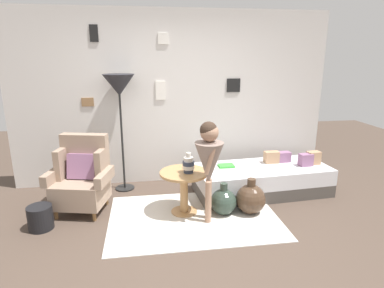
% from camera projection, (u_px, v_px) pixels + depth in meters
% --- Properties ---
extents(ground_plane, '(12.00, 12.00, 0.00)m').
position_uv_depth(ground_plane, '(191.00, 245.00, 3.44)').
color(ground_plane, '#4C3D33').
extents(gallery_wall, '(4.80, 0.12, 2.60)m').
position_uv_depth(gallery_wall, '(173.00, 99.00, 4.95)').
color(gallery_wall, silver).
rests_on(gallery_wall, ground).
extents(rug, '(2.06, 1.44, 0.01)m').
position_uv_depth(rug, '(194.00, 217.00, 4.03)').
color(rug, silver).
rests_on(rug, ground).
extents(armchair, '(0.85, 0.71, 0.97)m').
position_uv_depth(armchair, '(82.00, 177.00, 4.14)').
color(armchair, olive).
rests_on(armchair, ground).
extents(daybed, '(1.95, 0.94, 0.40)m').
position_uv_depth(daybed, '(262.00, 180.00, 4.71)').
color(daybed, '#4C4742').
rests_on(daybed, ground).
extents(pillow_head, '(0.20, 0.14, 0.19)m').
position_uv_depth(pillow_head, '(313.00, 158.00, 4.74)').
color(pillow_head, tan).
rests_on(pillow_head, daybed).
extents(pillow_mid, '(0.20, 0.14, 0.18)m').
position_uv_depth(pillow_mid, '(306.00, 160.00, 4.68)').
color(pillow_mid, gray).
rests_on(pillow_mid, daybed).
extents(pillow_back, '(0.20, 0.14, 0.15)m').
position_uv_depth(pillow_back, '(284.00, 157.00, 4.85)').
color(pillow_back, gray).
rests_on(pillow_back, daybed).
extents(pillow_extra, '(0.21, 0.12, 0.17)m').
position_uv_depth(pillow_extra, '(271.00, 157.00, 4.81)').
color(pillow_extra, tan).
rests_on(pillow_extra, daybed).
extents(side_table, '(0.60, 0.60, 0.55)m').
position_uv_depth(side_table, '(184.00, 183.00, 4.05)').
color(side_table, tan).
rests_on(side_table, ground).
extents(vase_striped, '(0.15, 0.15, 0.25)m').
position_uv_depth(vase_striped, '(188.00, 165.00, 3.96)').
color(vase_striped, '#2D384C').
rests_on(vase_striped, side_table).
extents(floor_lamp, '(0.44, 0.44, 1.69)m').
position_uv_depth(floor_lamp, '(119.00, 89.00, 4.51)').
color(floor_lamp, black).
rests_on(floor_lamp, ground).
extents(person_child, '(0.34, 0.34, 1.23)m').
position_uv_depth(person_child, '(209.00, 158.00, 3.75)').
color(person_child, '#A37A60').
rests_on(person_child, ground).
extents(book_on_daybed, '(0.22, 0.16, 0.03)m').
position_uv_depth(book_on_daybed, '(226.00, 166.00, 4.65)').
color(book_on_daybed, green).
rests_on(book_on_daybed, daybed).
extents(demijohn_near, '(0.33, 0.33, 0.42)m').
position_uv_depth(demijohn_near, '(223.00, 201.00, 4.08)').
color(demijohn_near, '#2D3D33').
rests_on(demijohn_near, ground).
extents(demijohn_far, '(0.38, 0.38, 0.46)m').
position_uv_depth(demijohn_far, '(251.00, 199.00, 4.10)').
color(demijohn_far, '#473323').
rests_on(demijohn_far, ground).
extents(magazine_basket, '(0.28, 0.28, 0.28)m').
position_uv_depth(magazine_basket, '(40.00, 218.00, 3.74)').
color(magazine_basket, black).
rests_on(magazine_basket, ground).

